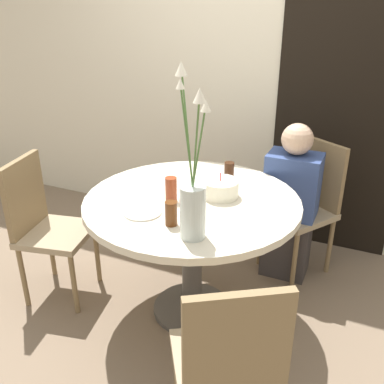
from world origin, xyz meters
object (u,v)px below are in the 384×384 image
(birthday_cake, at_px, (220,188))
(person_woman, at_px, (290,207))
(drink_glass_1, at_px, (171,189))
(drink_glass_2, at_px, (229,171))
(chair_near_front, at_px, (44,221))
(side_plate, at_px, (143,212))
(flower_vase, at_px, (193,197))
(drink_glass_0, at_px, (171,213))
(chair_right_flank, at_px, (307,200))
(chair_left_flank, at_px, (229,363))

(birthday_cake, relative_size, person_woman, 0.19)
(drink_glass_1, height_order, drink_glass_2, drink_glass_1)
(person_woman, bearing_deg, chair_near_front, -147.71)
(side_plate, bearing_deg, flower_vase, -18.13)
(chair_near_front, height_order, drink_glass_0, chair_near_front)
(birthday_cake, height_order, flower_vase, flower_vase)
(flower_vase, bearing_deg, birthday_cake, 95.00)
(birthday_cake, distance_m, drink_glass_0, 0.42)
(person_woman, bearing_deg, side_plate, -122.59)
(birthday_cake, bearing_deg, flower_vase, -85.00)
(birthday_cake, height_order, person_woman, person_woman)
(flower_vase, height_order, person_woman, flower_vase)
(chair_right_flank, relative_size, chair_left_flank, 1.00)
(drink_glass_0, bearing_deg, chair_near_front, 172.93)
(birthday_cake, relative_size, drink_glass_0, 1.68)
(chair_right_flank, height_order, chair_near_front, same)
(drink_glass_1, bearing_deg, drink_glass_0, -63.20)
(birthday_cake, xyz_separation_m, drink_glass_2, (-0.04, 0.25, 0.01))
(flower_vase, bearing_deg, chair_left_flank, -51.12)
(side_plate, height_order, drink_glass_1, drink_glass_1)
(birthday_cake, distance_m, drink_glass_2, 0.26)
(chair_left_flank, relative_size, drink_glass_0, 7.51)
(chair_left_flank, bearing_deg, person_woman, -119.46)
(birthday_cake, distance_m, person_woman, 0.71)
(drink_glass_0, height_order, drink_glass_2, drink_glass_0)
(drink_glass_0, height_order, person_woman, person_woman)
(chair_near_front, relative_size, birthday_cake, 4.47)
(chair_left_flank, height_order, flower_vase, flower_vase)
(chair_left_flank, height_order, drink_glass_2, chair_left_flank)
(drink_glass_2, bearing_deg, chair_left_flank, -69.88)
(chair_right_flank, relative_size, birthday_cake, 4.47)
(chair_near_front, distance_m, drink_glass_0, 1.01)
(drink_glass_2, bearing_deg, drink_glass_0, -95.26)
(chair_right_flank, height_order, birthday_cake, chair_right_flank)
(drink_glass_1, bearing_deg, side_plate, -109.41)
(chair_right_flank, relative_size, flower_vase, 1.20)
(drink_glass_1, xyz_separation_m, person_woman, (0.52, 0.72, -0.33))
(chair_right_flank, xyz_separation_m, chair_near_front, (-1.43, -0.98, 0.00))
(drink_glass_0, height_order, drink_glass_1, drink_glass_1)
(chair_left_flank, xyz_separation_m, drink_glass_2, (-0.42, 1.14, 0.30))
(chair_near_front, bearing_deg, drink_glass_2, -73.78)
(drink_glass_0, relative_size, drink_glass_1, 0.91)
(chair_right_flank, height_order, chair_left_flank, same)
(chair_near_front, height_order, chair_left_flank, same)
(chair_near_front, relative_size, side_plate, 4.65)
(birthday_cake, relative_size, drink_glass_2, 1.89)
(drink_glass_0, xyz_separation_m, person_woman, (0.40, 0.97, -0.32))
(side_plate, height_order, drink_glass_0, drink_glass_0)
(drink_glass_0, relative_size, drink_glass_2, 1.13)
(flower_vase, distance_m, side_plate, 0.40)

